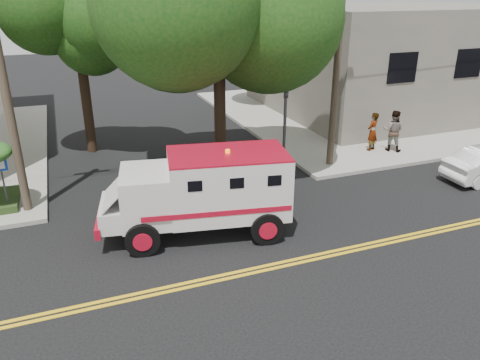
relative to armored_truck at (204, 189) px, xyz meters
name	(u,v)px	position (x,y,z in m)	size (l,w,h in m)	color
ground	(246,272)	(0.38, -2.54, -1.48)	(100.00, 100.00, 0.00)	black
sidewalk_ne	(369,111)	(13.88, 10.96, -1.40)	(17.00, 17.00, 0.15)	gray
building_right	(390,58)	(15.38, 11.46, 1.67)	(14.00, 12.00, 6.00)	#5F5B51
utility_pole_left	(3,80)	(-5.22, 3.46, 3.02)	(0.28, 0.28, 9.00)	#382D23
utility_pole_right	(337,59)	(6.68, 3.66, 3.02)	(0.28, 0.28, 9.00)	#382D23
tree_left	(85,23)	(-2.30, 9.25, 4.25)	(4.48, 4.20, 7.70)	black
tree_right	(288,6)	(9.22, 13.23, 4.62)	(4.80, 4.50, 8.20)	black
traffic_signal	(285,126)	(4.18, 3.06, 0.75)	(0.15, 0.18, 3.60)	#3F3F42
accessibility_sign	(2,176)	(-5.82, 3.63, -0.11)	(0.45, 0.10, 2.02)	#3F3F42
armored_truck	(204,189)	(0.00, 0.00, 0.00)	(5.98, 3.13, 2.59)	silver
pedestrian_a	(372,132)	(9.38, 4.52, -0.45)	(0.64, 0.42, 1.76)	gray
pedestrian_b	(393,131)	(10.22, 4.14, -0.39)	(0.91, 0.71, 1.88)	gray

